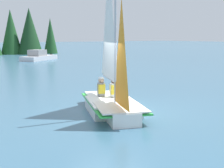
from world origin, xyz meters
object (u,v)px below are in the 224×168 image
(sailor_helm, at_px, (114,92))
(motorboat_distant, at_px, (39,57))
(sailboat_main, at_px, (112,92))
(sailor_crew, at_px, (101,91))

(sailor_helm, bearing_deg, motorboat_distant, -173.71)
(sailboat_main, bearing_deg, sailor_helm, 160.89)
(motorboat_distant, bearing_deg, sailor_helm, 39.46)
(sailor_helm, xyz_separation_m, motorboat_distant, (7.00, 24.49, -0.21))
(motorboat_distant, bearing_deg, sailor_crew, 38.54)
(sailor_crew, height_order, motorboat_distant, motorboat_distant)
(sailor_helm, relative_size, motorboat_distant, 0.22)
(sailboat_main, height_order, sailor_crew, sailboat_main)
(sailboat_main, distance_m, sailor_crew, 0.93)
(sailor_crew, distance_m, motorboat_distant, 25.18)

